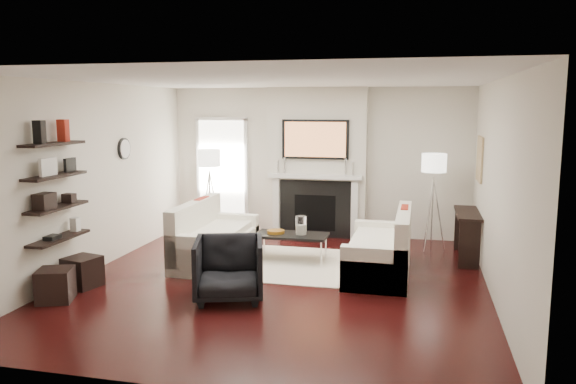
% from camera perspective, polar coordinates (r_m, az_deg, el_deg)
% --- Properties ---
extents(room_envelope, '(6.00, 6.00, 6.00)m').
position_cam_1_polar(room_envelope, '(7.41, -1.06, 0.85)').
color(room_envelope, black).
rests_on(room_envelope, ground).
extents(chimney_breast, '(1.80, 0.25, 2.70)m').
position_cam_1_polar(chimney_breast, '(10.20, 2.93, 3.00)').
color(chimney_breast, silver).
rests_on(chimney_breast, floor).
extents(fireplace_surround, '(1.30, 0.02, 1.04)m').
position_cam_1_polar(fireplace_surround, '(10.18, 2.76, -1.73)').
color(fireplace_surround, black).
rests_on(fireplace_surround, floor).
extents(firebox, '(0.75, 0.02, 0.65)m').
position_cam_1_polar(firebox, '(10.19, 2.75, -2.12)').
color(firebox, black).
rests_on(firebox, floor).
extents(mantel_pilaster_l, '(0.12, 0.08, 1.10)m').
position_cam_1_polar(mantel_pilaster_l, '(10.30, -1.21, -1.43)').
color(mantel_pilaster_l, white).
rests_on(mantel_pilaster_l, floor).
extents(mantel_pilaster_r, '(0.12, 0.08, 1.10)m').
position_cam_1_polar(mantel_pilaster_r, '(10.05, 6.77, -1.75)').
color(mantel_pilaster_r, white).
rests_on(mantel_pilaster_r, floor).
extents(mantel_shelf, '(1.70, 0.18, 0.07)m').
position_cam_1_polar(mantel_shelf, '(10.04, 2.73, 1.59)').
color(mantel_shelf, white).
rests_on(mantel_shelf, chimney_breast).
extents(tv_body, '(1.20, 0.06, 0.70)m').
position_cam_1_polar(tv_body, '(10.01, 2.79, 5.36)').
color(tv_body, black).
rests_on(tv_body, chimney_breast).
extents(tv_screen, '(1.10, 0.00, 0.62)m').
position_cam_1_polar(tv_screen, '(9.98, 2.75, 5.35)').
color(tv_screen, '#BF723F').
rests_on(tv_screen, tv_body).
extents(candlestick_l_tall, '(0.04, 0.04, 0.30)m').
position_cam_1_polar(candlestick_l_tall, '(10.15, -0.31, 2.72)').
color(candlestick_l_tall, silver).
rests_on(candlestick_l_tall, mantel_shelf).
extents(candlestick_l_short, '(0.04, 0.04, 0.24)m').
position_cam_1_polar(candlestick_l_short, '(10.18, -1.02, 2.57)').
color(candlestick_l_short, silver).
rests_on(candlestick_l_short, mantel_shelf).
extents(candlestick_r_tall, '(0.04, 0.04, 0.30)m').
position_cam_1_polar(candlestick_r_tall, '(9.95, 5.87, 2.56)').
color(candlestick_r_tall, silver).
rests_on(candlestick_r_tall, mantel_shelf).
extents(candlestick_r_short, '(0.04, 0.04, 0.24)m').
position_cam_1_polar(candlestick_r_short, '(9.94, 6.61, 2.36)').
color(candlestick_r_short, silver).
rests_on(candlestick_r_short, mantel_shelf).
extents(hallway_panel, '(0.90, 0.02, 2.10)m').
position_cam_1_polar(hallway_panel, '(10.82, -6.67, 1.67)').
color(hallway_panel, white).
rests_on(hallway_panel, floor).
extents(door_trim_l, '(0.06, 0.06, 2.16)m').
position_cam_1_polar(door_trim_l, '(10.97, -9.06, 1.72)').
color(door_trim_l, white).
rests_on(door_trim_l, floor).
extents(door_trim_r, '(0.06, 0.06, 2.16)m').
position_cam_1_polar(door_trim_r, '(10.64, -4.27, 1.60)').
color(door_trim_r, white).
rests_on(door_trim_r, floor).
extents(door_trim_top, '(1.02, 0.06, 0.06)m').
position_cam_1_polar(door_trim_top, '(10.72, -6.81, 7.40)').
color(door_trim_top, white).
rests_on(door_trim_top, wall_back).
extents(rug, '(2.60, 2.00, 0.01)m').
position_cam_1_polar(rug, '(8.50, 1.76, -7.39)').
color(rug, beige).
rests_on(rug, floor).
extents(loveseat_left_base, '(0.85, 1.80, 0.42)m').
position_cam_1_polar(loveseat_left_base, '(8.68, -7.33, -5.73)').
color(loveseat_left_base, white).
rests_on(loveseat_left_base, floor).
extents(loveseat_left_back, '(0.18, 1.80, 0.80)m').
position_cam_1_polar(loveseat_left_back, '(8.73, -9.44, -3.57)').
color(loveseat_left_back, white).
rests_on(loveseat_left_back, floor).
extents(loveseat_left_arm_n, '(0.85, 0.18, 0.60)m').
position_cam_1_polar(loveseat_left_arm_n, '(7.93, -9.41, -6.50)').
color(loveseat_left_arm_n, white).
rests_on(loveseat_left_arm_n, floor).
extents(loveseat_left_arm_s, '(0.85, 0.18, 0.60)m').
position_cam_1_polar(loveseat_left_arm_s, '(9.40, -5.61, -4.02)').
color(loveseat_left_arm_s, white).
rests_on(loveseat_left_arm_s, floor).
extents(loveseat_left_cushion, '(0.63, 1.44, 0.10)m').
position_cam_1_polar(loveseat_left_cushion, '(8.60, -7.05, -4.08)').
color(loveseat_left_cushion, white).
rests_on(loveseat_left_cushion, loveseat_left_base).
extents(pillow_left_orange, '(0.10, 0.42, 0.42)m').
position_cam_1_polar(pillow_left_orange, '(8.96, -8.73, -1.90)').
color(pillow_left_orange, '#A32414').
rests_on(pillow_left_orange, loveseat_left_cushion).
extents(pillow_left_charcoal, '(0.10, 0.40, 0.40)m').
position_cam_1_polar(pillow_left_charcoal, '(8.42, -10.25, -2.69)').
color(pillow_left_charcoal, black).
rests_on(pillow_left_charcoal, loveseat_left_cushion).
extents(loveseat_right_base, '(0.85, 1.80, 0.42)m').
position_cam_1_polar(loveseat_right_base, '(8.09, 9.16, -6.84)').
color(loveseat_right_base, white).
rests_on(loveseat_right_base, floor).
extents(loveseat_right_back, '(0.18, 1.80, 0.80)m').
position_cam_1_polar(loveseat_right_back, '(8.00, 11.62, -4.75)').
color(loveseat_right_back, white).
rests_on(loveseat_right_back, floor).
extents(loveseat_right_arm_n, '(0.85, 0.18, 0.60)m').
position_cam_1_polar(loveseat_right_arm_n, '(7.29, 8.71, -7.84)').
color(loveseat_right_arm_n, white).
rests_on(loveseat_right_arm_n, floor).
extents(loveseat_right_arm_s, '(0.85, 0.18, 0.60)m').
position_cam_1_polar(loveseat_right_arm_s, '(8.85, 9.56, -4.89)').
color(loveseat_right_arm_s, white).
rests_on(loveseat_right_arm_s, floor).
extents(loveseat_right_cushion, '(0.63, 1.44, 0.10)m').
position_cam_1_polar(loveseat_right_cushion, '(8.03, 8.85, -5.04)').
color(loveseat_right_cushion, white).
rests_on(loveseat_right_cushion, loveseat_right_base).
extents(pillow_right_orange, '(0.10, 0.42, 0.42)m').
position_cam_1_polar(pillow_right_orange, '(8.25, 11.72, -2.90)').
color(pillow_right_orange, '#A32414').
rests_on(pillow_right_orange, loveseat_right_cushion).
extents(pillow_right_charcoal, '(0.10, 0.40, 0.40)m').
position_cam_1_polar(pillow_right_charcoal, '(7.66, 11.59, -3.86)').
color(pillow_right_charcoal, black).
rests_on(pillow_right_charcoal, loveseat_right_cushion).
extents(coffee_table, '(1.10, 0.55, 0.04)m').
position_cam_1_polar(coffee_table, '(8.64, 0.36, -4.42)').
color(coffee_table, black).
rests_on(coffee_table, floor).
extents(coffee_leg_nw, '(0.02, 0.02, 0.38)m').
position_cam_1_polar(coffee_leg_nw, '(8.61, -3.23, -5.93)').
color(coffee_leg_nw, silver).
rests_on(coffee_leg_nw, floor).
extents(coffee_leg_ne, '(0.02, 0.02, 0.38)m').
position_cam_1_polar(coffee_leg_ne, '(8.39, 3.38, -6.32)').
color(coffee_leg_ne, silver).
rests_on(coffee_leg_ne, floor).
extents(coffee_leg_sw, '(0.02, 0.02, 0.38)m').
position_cam_1_polar(coffee_leg_sw, '(9.02, -2.44, -5.24)').
color(coffee_leg_sw, silver).
rests_on(coffee_leg_sw, floor).
extents(coffee_leg_se, '(0.02, 0.02, 0.38)m').
position_cam_1_polar(coffee_leg_se, '(8.81, 3.87, -5.60)').
color(coffee_leg_se, silver).
rests_on(coffee_leg_se, floor).
extents(hurricane_glass, '(0.17, 0.17, 0.30)m').
position_cam_1_polar(hurricane_glass, '(8.58, 1.34, -3.43)').
color(hurricane_glass, white).
rests_on(hurricane_glass, coffee_table).
extents(hurricane_candle, '(0.11, 0.11, 0.16)m').
position_cam_1_polar(hurricane_candle, '(8.59, 1.34, -3.86)').
color(hurricane_candle, white).
rests_on(hurricane_candle, coffee_table).
extents(copper_bowl, '(0.27, 0.27, 0.05)m').
position_cam_1_polar(copper_bowl, '(8.69, -1.25, -4.05)').
color(copper_bowl, '#B0711D').
rests_on(copper_bowl, coffee_table).
extents(armchair, '(1.01, 0.98, 0.85)m').
position_cam_1_polar(armchair, '(6.99, -6.03, -7.46)').
color(armchair, black).
rests_on(armchair, floor).
extents(lamp_left_post, '(0.02, 0.02, 1.20)m').
position_cam_1_polar(lamp_left_post, '(10.25, -7.93, -1.28)').
color(lamp_left_post, silver).
rests_on(lamp_left_post, floor).
extents(lamp_left_shade, '(0.40, 0.40, 0.30)m').
position_cam_1_polar(lamp_left_shade, '(10.14, -8.03, 3.45)').
color(lamp_left_shade, white).
rests_on(lamp_left_shade, lamp_left_post).
extents(lamp_left_leg_a, '(0.25, 0.02, 1.23)m').
position_cam_1_polar(lamp_left_leg_a, '(10.21, -7.35, -1.31)').
color(lamp_left_leg_a, silver).
rests_on(lamp_left_leg_a, floor).
extents(lamp_left_leg_b, '(0.14, 0.22, 1.23)m').
position_cam_1_polar(lamp_left_leg_b, '(10.35, -8.02, -1.18)').
color(lamp_left_leg_b, silver).
rests_on(lamp_left_leg_b, floor).
extents(lamp_left_leg_c, '(0.14, 0.22, 1.23)m').
position_cam_1_polar(lamp_left_leg_c, '(10.18, -8.41, -1.36)').
color(lamp_left_leg_c, silver).
rests_on(lamp_left_leg_c, floor).
extents(lamp_right_post, '(0.02, 0.02, 1.20)m').
position_cam_1_polar(lamp_right_post, '(9.58, 14.43, -2.18)').
color(lamp_right_post, silver).
rests_on(lamp_right_post, floor).
extents(lamp_right_shade, '(0.40, 0.40, 0.30)m').
position_cam_1_polar(lamp_right_shade, '(9.46, 14.62, 2.89)').
color(lamp_right_shade, white).
rests_on(lamp_right_shade, lamp_right_post).
extents(lamp_right_leg_a, '(0.25, 0.02, 1.23)m').
position_cam_1_polar(lamp_right_leg_a, '(9.58, 15.09, -2.20)').
color(lamp_right_leg_a, silver).
rests_on(lamp_right_leg_a, floor).
extents(lamp_right_leg_b, '(0.14, 0.22, 1.23)m').
position_cam_1_polar(lamp_right_leg_b, '(9.67, 14.09, -2.06)').
color(lamp_right_leg_b, silver).
rests_on(lamp_right_leg_b, floor).
extents(lamp_right_leg_c, '(0.14, 0.22, 1.23)m').
position_cam_1_polar(lamp_right_leg_c, '(9.49, 14.11, -2.27)').
color(lamp_right_leg_c, silver).
rests_on(lamp_right_leg_c, floor).
extents(console_top, '(0.35, 1.20, 0.04)m').
position_cam_1_polar(console_top, '(9.09, 17.79, -2.06)').
color(console_top, black).
rests_on(console_top, floor).
extents(console_leg_n, '(0.30, 0.04, 0.71)m').
position_cam_1_polar(console_leg_n, '(8.63, 17.96, -5.18)').
color(console_leg_n, black).
rests_on(console_leg_n, floor).
extents(console_leg_s, '(0.30, 0.04, 0.71)m').
position_cam_1_polar(console_leg_s, '(9.70, 17.44, -3.64)').
color(console_leg_s, black).
rests_on(console_leg_s, floor).
extents(wall_art, '(0.03, 0.70, 0.70)m').
position_cam_1_polar(wall_art, '(9.24, 18.90, 3.19)').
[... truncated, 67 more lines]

